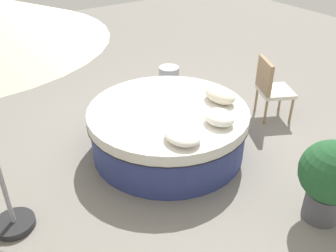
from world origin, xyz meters
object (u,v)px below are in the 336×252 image
object	(u,v)px
side_table	(169,80)
round_bed	(168,130)
throw_pillow_1	(219,117)
patio_chair	(270,85)
planter	(330,177)
throw_pillow_0	(183,135)
throw_pillow_2	(220,95)

from	to	relation	value
side_table	round_bed	bearing A→B (deg)	145.89
throw_pillow_1	patio_chair	world-z (taller)	patio_chair
throw_pillow_1	planter	size ratio (longest dim) A/B	0.42
round_bed	throw_pillow_1	bearing A→B (deg)	-153.70
round_bed	throw_pillow_0	distance (m)	0.87
round_bed	throw_pillow_1	size ratio (longest dim) A/B	5.33
throw_pillow_1	side_table	size ratio (longest dim) A/B	0.83
round_bed	throw_pillow_0	world-z (taller)	throw_pillow_0
patio_chair	planter	xyz separation A→B (m)	(-1.92, 1.16, 0.01)
throw_pillow_2	patio_chair	size ratio (longest dim) A/B	0.51
throw_pillow_0	throw_pillow_2	bearing A→B (deg)	-62.82
round_bed	side_table	size ratio (longest dim) A/B	4.44
throw_pillow_0	patio_chair	size ratio (longest dim) A/B	0.49
throw_pillow_0	throw_pillow_2	world-z (taller)	throw_pillow_2
throw_pillow_0	throw_pillow_2	distance (m)	1.11
throw_pillow_1	side_table	world-z (taller)	throw_pillow_1
round_bed	throw_pillow_1	xyz separation A→B (m)	(-0.66, -0.32, 0.41)
side_table	throw_pillow_2	bearing A→B (deg)	169.34
round_bed	side_table	distance (m)	1.86
throw_pillow_1	planter	world-z (taller)	planter
throw_pillow_1	throw_pillow_2	world-z (taller)	throw_pillow_2
throw_pillow_1	throw_pillow_0	bearing A→B (deg)	95.87
throw_pillow_0	throw_pillow_1	world-z (taller)	throw_pillow_1
round_bed	throw_pillow_2	bearing A→B (deg)	-106.46
throw_pillow_2	side_table	distance (m)	1.86
throw_pillow_2	side_table	bearing A→B (deg)	-10.66
throw_pillow_0	side_table	distance (m)	2.66
patio_chair	planter	world-z (taller)	patio_chair
round_bed	throw_pillow_2	size ratio (longest dim) A/B	4.31
throw_pillow_1	side_table	xyz separation A→B (m)	(2.20, -0.72, -0.51)
throw_pillow_1	patio_chair	distance (m)	1.65
throw_pillow_1	side_table	distance (m)	2.37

